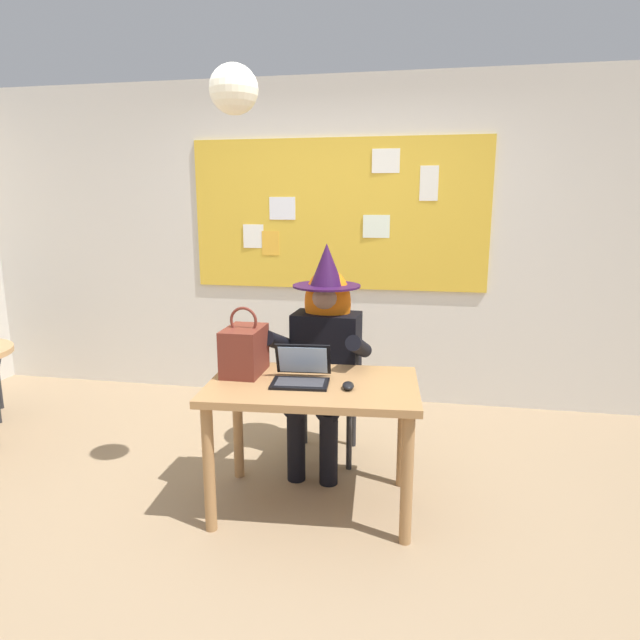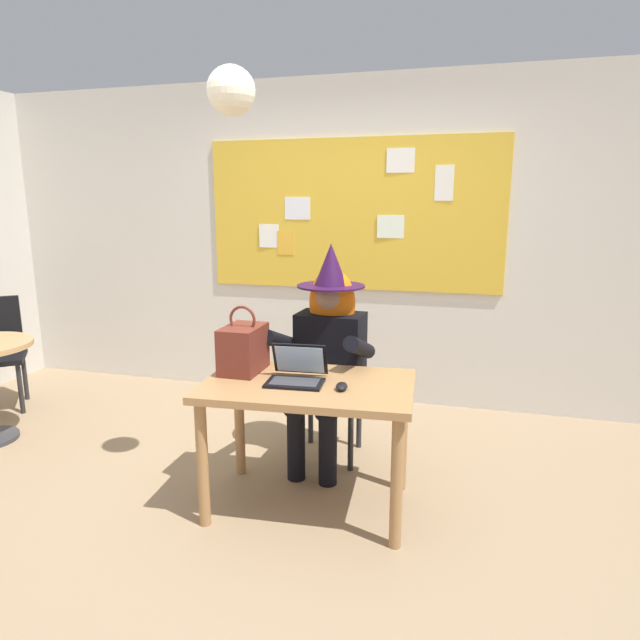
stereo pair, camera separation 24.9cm
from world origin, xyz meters
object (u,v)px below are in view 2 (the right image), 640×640
object	(u,v)px
desk_main	(308,402)
laptop	(297,373)
computer_mouse	(342,386)
person_costumed	(328,344)
handbag	(243,348)
chair_at_desk	(332,380)

from	to	relation	value
desk_main	laptop	size ratio (longest dim) A/B	3.61
desk_main	computer_mouse	world-z (taller)	computer_mouse
person_costumed	laptop	xyz separation A→B (m)	(-0.02, -0.58, -0.02)
desk_main	handbag	xyz separation A→B (m)	(-0.41, 0.09, 0.24)
chair_at_desk	laptop	distance (m)	0.75
chair_at_desk	person_costumed	distance (m)	0.31
chair_at_desk	computer_mouse	world-z (taller)	chair_at_desk
chair_at_desk	person_costumed	bearing A→B (deg)	-2.22
person_costumed	computer_mouse	bearing A→B (deg)	23.20
laptop	computer_mouse	world-z (taller)	laptop
laptop	handbag	distance (m)	0.36
computer_mouse	handbag	bearing A→B (deg)	157.40
person_costumed	laptop	distance (m)	0.58
chair_at_desk	computer_mouse	xyz separation A→B (m)	(0.24, -0.77, 0.24)
laptop	computer_mouse	bearing A→B (deg)	-18.46
person_costumed	handbag	world-z (taller)	person_costumed
person_costumed	chair_at_desk	bearing A→B (deg)	-176.95
chair_at_desk	handbag	bearing A→B (deg)	-33.06
laptop	handbag	world-z (taller)	handbag
desk_main	chair_at_desk	world-z (taller)	chair_at_desk
person_costumed	desk_main	bearing A→B (deg)	6.99
desk_main	person_costumed	xyz separation A→B (m)	(-0.04, 0.58, 0.17)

